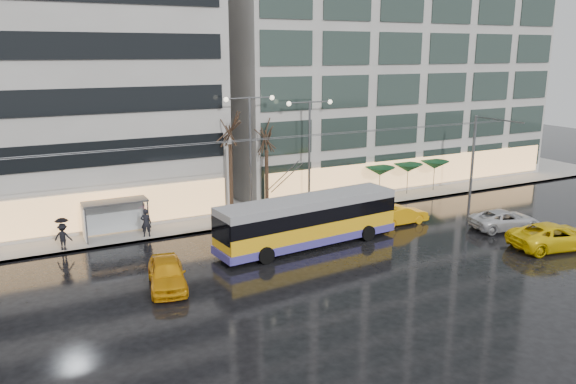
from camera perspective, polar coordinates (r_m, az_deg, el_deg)
ground at (r=32.72m, az=0.67°, el=-7.99°), size 140.00×140.00×0.00m
sidewalk at (r=45.56m, az=-5.35°, el=-1.54°), size 80.00×10.00×0.15m
kerb at (r=41.19m, az=-2.76°, el=-3.19°), size 80.00×0.10×0.15m
building_right at (r=56.56m, az=9.02°, el=14.28°), size 32.00×14.00×25.00m
trolleybus at (r=36.30m, az=2.07°, el=-3.10°), size 12.73×5.21×5.82m
catenary at (r=38.75m, az=-3.50°, el=2.08°), size 42.24×5.12×7.00m
bus_shelter at (r=39.31m, az=-17.73°, el=-1.85°), size 4.20×1.60×2.51m
street_lamp_near at (r=41.41m, az=-3.87°, el=5.29°), size 3.96×0.36×9.03m
street_lamp_far at (r=43.65m, az=2.20°, el=5.40°), size 3.96×0.36×8.53m
tree_a at (r=40.88m, az=-5.95°, el=6.69°), size 3.20×3.20×8.40m
tree_b at (r=42.32m, az=-2.22°, el=6.06°), size 3.20×3.20×7.70m
parasol_a at (r=48.17m, az=9.33°, el=2.10°), size 2.50×2.50×2.65m
parasol_b at (r=49.98m, az=12.10°, el=2.41°), size 2.50×2.50×2.65m
parasol_c at (r=51.91m, az=14.68°, el=2.69°), size 2.50×2.50×2.65m
taxi_a at (r=30.92m, az=-12.21°, el=-8.09°), size 2.74×4.97×1.60m
taxi_b at (r=41.83m, az=11.34°, el=-2.29°), size 4.26×1.53×1.40m
taxi_c at (r=39.84m, az=25.44°, el=-4.07°), size 6.34×3.83×1.64m
sedan_silver at (r=42.76m, az=21.15°, el=-2.64°), size 5.33×3.21×1.38m
pedestrian_a at (r=38.83m, az=-14.26°, el=-2.41°), size 1.24×1.25×2.19m
pedestrian_b at (r=41.01m, az=-14.59°, el=-2.29°), size 1.02×0.88×1.82m
pedestrian_c at (r=37.98m, az=-21.92°, el=-3.86°), size 1.28×1.11×2.11m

